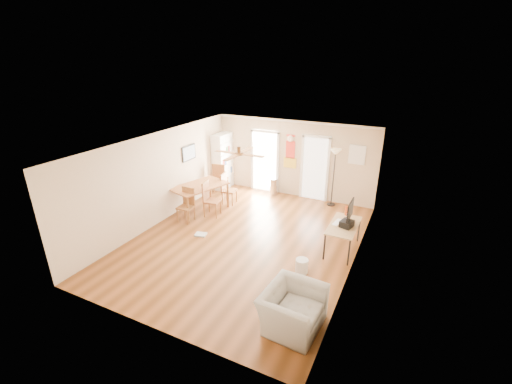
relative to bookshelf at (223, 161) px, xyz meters
The scene contains 29 objects.
floor 4.11m from the bookshelf, 50.66° to the right, with size 7.00×7.00×0.00m, color brown.
ceiling 4.30m from the bookshelf, 50.66° to the right, with size 5.50×7.00×0.00m, color silver, non-canonical shape.
wall_back 2.58m from the bookshelf, ahead, with size 5.50×0.04×2.60m, color beige, non-canonical shape.
wall_front 7.06m from the bookshelf, 68.99° to the right, with size 5.50×0.04×2.60m, color beige, non-canonical shape.
wall_left 3.11m from the bookshelf, 94.07° to the right, with size 0.04×7.00×2.60m, color beige, non-canonical shape.
wall_right 6.12m from the bookshelf, 30.32° to the right, with size 0.04×7.00×2.60m, color beige, non-canonical shape.
crown_molding 4.29m from the bookshelf, 50.66° to the right, with size 5.50×7.00×0.08m, color white, non-canonical shape.
kitchen_doorway 1.53m from the bookshelf, 15.03° to the left, with size 0.90×0.10×2.10m, color white, non-canonical shape.
bathroom_doorway 3.30m from the bookshelf, ahead, with size 0.80×0.10×2.10m, color white, non-canonical shape.
wall_decal 2.50m from the bookshelf, ahead, with size 0.46×0.03×1.10m, color red.
ac_grille 4.65m from the bookshelf, ahead, with size 0.50×0.04×0.60m, color white.
framed_poster 1.84m from the bookshelf, 96.58° to the right, with size 0.04×0.66×0.48m, color black.
ceiling_fan 4.46m from the bookshelf, 53.24° to the right, with size 1.24×1.24×0.20m, color #593819, non-canonical shape.
bookshelf is the anchor object (origin of this frame).
dining_table 2.16m from the bookshelf, 79.47° to the right, with size 0.99×1.66×0.83m, color #A45E35, non-canonical shape.
dining_chair_right_a 1.59m from the bookshelf, 51.93° to the right, with size 0.41×0.41×1.00m, color brown, non-canonical shape.
dining_chair_right_b 2.43m from the bookshelf, 67.08° to the right, with size 0.44×0.44×1.07m, color #A06133, non-canonical shape.
dining_chair_near 2.95m from the bookshelf, 81.23° to the right, with size 0.41×0.41×1.00m, color #A06633, non-canonical shape.
dining_chair_far 0.67m from the bookshelf, 70.09° to the right, with size 0.45×0.45×1.09m, color #945830, non-canonical shape.
trash_can 2.07m from the bookshelf, ahead, with size 0.28×0.28×0.60m, color #A9A8AB.
torchiere_lamp 3.97m from the bookshelf, ahead, with size 0.35×0.35×1.86m, color black, non-canonical shape.
computer_desk 5.53m from the bookshelf, 26.78° to the right, with size 0.65×1.31×0.70m, color tan, non-canonical shape.
imac 5.53m from the bookshelf, 25.37° to the right, with size 0.09×0.64×0.59m, color black, non-canonical shape.
keyboard 5.32m from the bookshelf, 27.13° to the right, with size 0.13×0.40×0.02m, color white.
printer 5.60m from the bookshelf, 27.06° to the right, with size 0.27×0.31×0.16m, color black.
orange_bottle 5.19m from the bookshelf, 21.48° to the right, with size 0.08×0.08×0.25m, color #CE4712.
wastebasket_a 5.82m from the bookshelf, 41.47° to the right, with size 0.28×0.28×0.33m, color silver.
floor_cloth 3.77m from the bookshelf, 68.98° to the right, with size 0.30×0.23×0.04m, color #A7A7A1.
armchair 7.20m from the bookshelf, 49.24° to the right, with size 1.11×0.97×0.72m, color #A3A39D.
Camera 1 is at (3.68, -6.97, 4.55)m, focal length 23.93 mm.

